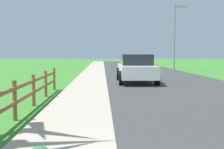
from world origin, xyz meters
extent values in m
plane|color=#397C2C|center=(0.00, 25.00, 0.00)|extent=(120.00, 120.00, 0.00)
cube|color=#3A3A3A|center=(3.50, 27.00, 0.00)|extent=(7.00, 66.00, 0.01)
cube|color=#B0A28F|center=(-3.00, 27.00, 0.00)|extent=(6.00, 66.00, 0.01)
cube|color=#397C2C|center=(-4.50, 27.00, 0.01)|extent=(5.00, 66.00, 0.00)
cylinder|color=brown|center=(-2.39, 6.76, 0.50)|extent=(0.11, 0.11, 1.00)
cylinder|color=brown|center=(-2.39, 8.83, 0.50)|extent=(0.11, 0.11, 1.00)
cylinder|color=brown|center=(-2.39, 10.89, 0.50)|extent=(0.11, 0.11, 1.00)
cylinder|color=brown|center=(-2.39, 12.96, 0.50)|extent=(0.11, 0.11, 1.00)
cube|color=brown|center=(-2.39, 6.76, 0.45)|extent=(0.07, 12.39, 0.09)
cube|color=brown|center=(-2.39, 6.76, 0.80)|extent=(0.07, 12.39, 0.09)
cube|color=white|center=(1.67, 16.51, 0.65)|extent=(1.92, 4.99, 0.67)
cube|color=#1E232B|center=(1.66, 16.43, 1.28)|extent=(1.66, 2.16, 0.60)
cylinder|color=black|center=(2.58, 14.96, 0.37)|extent=(0.23, 0.75, 0.75)
cylinder|color=black|center=(0.72, 14.98, 0.37)|extent=(0.23, 0.75, 0.75)
cylinder|color=black|center=(2.61, 18.04, 0.37)|extent=(0.23, 0.75, 0.75)
cylinder|color=black|center=(0.76, 18.07, 0.37)|extent=(0.23, 0.75, 0.75)
cylinder|color=gray|center=(6.12, 26.36, 2.93)|extent=(0.14, 0.14, 5.85)
cube|color=#999999|center=(6.67, 26.36, 5.70)|extent=(1.10, 0.20, 0.14)
camera|label=1|loc=(-0.25, -0.75, 1.66)|focal=49.45mm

